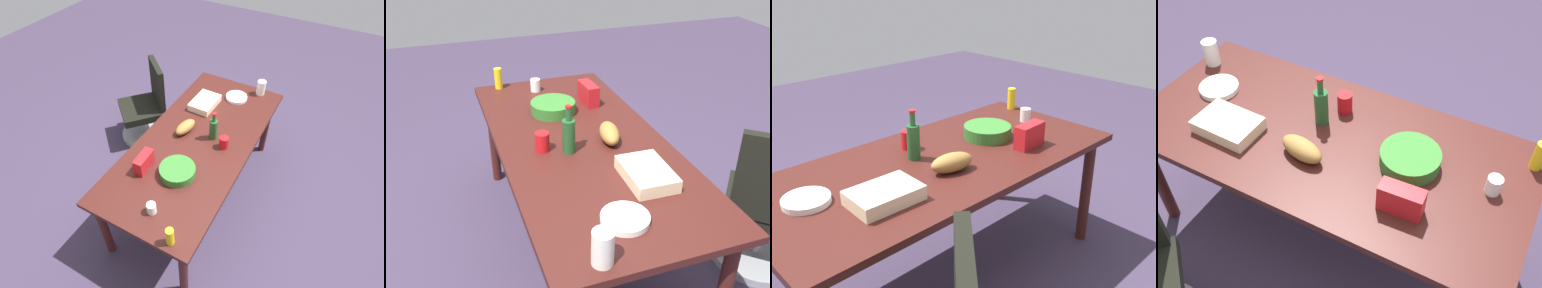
{
  "view_description": "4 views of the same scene",
  "coord_description": "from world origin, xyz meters",
  "views": [
    {
      "loc": [
        1.78,
        0.91,
        2.7
      ],
      "look_at": [
        0.14,
        0.02,
        0.86
      ],
      "focal_mm": 28.84,
      "sensor_mm": 36.0,
      "label": 1
    },
    {
      "loc": [
        -2.11,
        0.75,
        2.02
      ],
      "look_at": [
        -0.13,
        0.06,
        0.84
      ],
      "focal_mm": 41.15,
      "sensor_mm": 36.0,
      "label": 2
    },
    {
      "loc": [
        -1.44,
        -1.69,
        1.81
      ],
      "look_at": [
        0.1,
        -0.09,
        0.87
      ],
      "focal_mm": 41.47,
      "sensor_mm": 36.0,
      "label": 3
    },
    {
      "loc": [
        0.87,
        -1.38,
        2.37
      ],
      "look_at": [
        0.14,
        -0.03,
        0.84
      ],
      "focal_mm": 42.11,
      "sensor_mm": 36.0,
      "label": 4
    }
  ],
  "objects": [
    {
      "name": "ground_plane",
      "position": [
        0.0,
        0.0,
        0.0
      ],
      "size": [
        10.0,
        10.0,
        0.0
      ],
      "primitive_type": "plane",
      "color": "#3A2F47"
    },
    {
      "name": "sheet_cake",
      "position": [
        -0.48,
        -0.18,
        0.81
      ],
      "size": [
        0.33,
        0.23,
        0.07
      ],
      "primitive_type": "cube",
      "rotation": [
        0.0,
        0.0,
        -0.03
      ],
      "color": "beige",
      "rests_on": "conference_table"
    },
    {
      "name": "chip_bag_red",
      "position": [
        0.5,
        -0.23,
        0.85
      ],
      "size": [
        0.2,
        0.09,
        0.14
      ],
      "primitive_type": "cube",
      "rotation": [
        0.0,
        0.0,
        0.05
      ],
      "color": "red",
      "rests_on": "conference_table"
    },
    {
      "name": "paper_cup",
      "position": [
        0.82,
        0.06,
        0.82
      ],
      "size": [
        0.09,
        0.09,
        0.09
      ],
      "primitive_type": "cylinder",
      "rotation": [
        0.0,
        0.0,
        0.3
      ],
      "color": "white",
      "rests_on": "conference_table"
    },
    {
      "name": "red_solo_cup",
      "position": [
        -0.03,
        0.24,
        0.83
      ],
      "size": [
        0.1,
        0.1,
        0.11
      ],
      "primitive_type": "cylinder",
      "rotation": [
        0.0,
        0.0,
        -0.31
      ],
      "color": "red",
      "rests_on": "conference_table"
    },
    {
      "name": "wine_bottle",
      "position": [
        -0.09,
        0.1,
        0.89
      ],
      "size": [
        0.09,
        0.09,
        0.28
      ],
      "color": "#205127",
      "rests_on": "conference_table"
    },
    {
      "name": "bread_loaf",
      "position": [
        -0.05,
        -0.16,
        0.83
      ],
      "size": [
        0.26,
        0.16,
        0.1
      ],
      "primitive_type": "ellipsoid",
      "rotation": [
        0.0,
        0.0,
        -0.2
      ],
      "color": "olive",
      "rests_on": "conference_table"
    },
    {
      "name": "conference_table",
      "position": [
        0.0,
        0.0,
        0.7
      ],
      "size": [
        2.08,
        0.95,
        0.78
      ],
      "color": "#3F1814",
      "rests_on": "ground"
    },
    {
      "name": "mustard_bottle",
      "position": [
        0.96,
        0.3,
        0.85
      ],
      "size": [
        0.07,
        0.07,
        0.15
      ],
      "primitive_type": "cylinder",
      "rotation": [
        0.0,
        0.0,
        -0.29
      ],
      "color": "yellow",
      "rests_on": "conference_table"
    },
    {
      "name": "salad_bowl",
      "position": [
        0.43,
        0.04,
        0.81
      ],
      "size": [
        0.31,
        0.31,
        0.08
      ],
      "primitive_type": "cylinder",
      "rotation": [
        0.0,
        0.0,
        -0.08
      ],
      "color": "#306F29",
      "rests_on": "conference_table"
    },
    {
      "name": "paper_plate_stack",
      "position": [
        -0.75,
        0.06,
        0.79
      ],
      "size": [
        0.28,
        0.28,
        0.03
      ],
      "primitive_type": "cylinder",
      "rotation": [
        0.0,
        0.0,
        -0.32
      ],
      "color": "white",
      "rests_on": "conference_table"
    }
  ]
}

